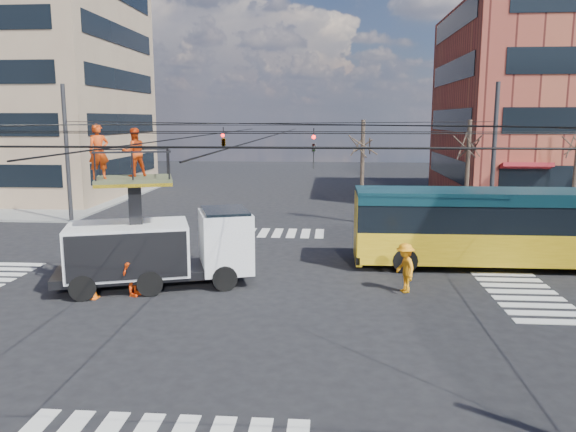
{
  "coord_description": "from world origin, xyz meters",
  "views": [
    {
      "loc": [
        3.21,
        -19.35,
        6.08
      ],
      "look_at": [
        1.58,
        1.7,
        2.39
      ],
      "focal_mm": 35.0,
      "sensor_mm": 36.0,
      "label": 1
    }
  ],
  "objects_px": {
    "traffic_cone": "(92,289)",
    "worker_ground": "(133,271)",
    "city_bus": "(512,226)",
    "utility_truck": "(159,233)",
    "flagger": "(405,268)"
  },
  "relations": [
    {
      "from": "city_bus",
      "to": "traffic_cone",
      "type": "height_order",
      "value": "city_bus"
    },
    {
      "from": "utility_truck",
      "to": "worker_ground",
      "type": "distance_m",
      "value": 1.77
    },
    {
      "from": "traffic_cone",
      "to": "flagger",
      "type": "relative_size",
      "value": 0.38
    },
    {
      "from": "utility_truck",
      "to": "traffic_cone",
      "type": "relative_size",
      "value": 10.87
    },
    {
      "from": "city_bus",
      "to": "worker_ground",
      "type": "relative_size",
      "value": 7.18
    },
    {
      "from": "worker_ground",
      "to": "utility_truck",
      "type": "bearing_deg",
      "value": -10.49
    },
    {
      "from": "city_bus",
      "to": "traffic_cone",
      "type": "bearing_deg",
      "value": -161.36
    },
    {
      "from": "flagger",
      "to": "worker_ground",
      "type": "bearing_deg",
      "value": -100.73
    },
    {
      "from": "utility_truck",
      "to": "flagger",
      "type": "bearing_deg",
      "value": -18.85
    },
    {
      "from": "traffic_cone",
      "to": "worker_ground",
      "type": "bearing_deg",
      "value": 16.99
    },
    {
      "from": "city_bus",
      "to": "traffic_cone",
      "type": "relative_size",
      "value": 18.92
    },
    {
      "from": "utility_truck",
      "to": "flagger",
      "type": "relative_size",
      "value": 4.16
    },
    {
      "from": "worker_ground",
      "to": "traffic_cone",
      "type": "bearing_deg",
      "value": 121.06
    },
    {
      "from": "city_bus",
      "to": "flagger",
      "type": "relative_size",
      "value": 7.25
    },
    {
      "from": "worker_ground",
      "to": "flagger",
      "type": "relative_size",
      "value": 1.01
    }
  ]
}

